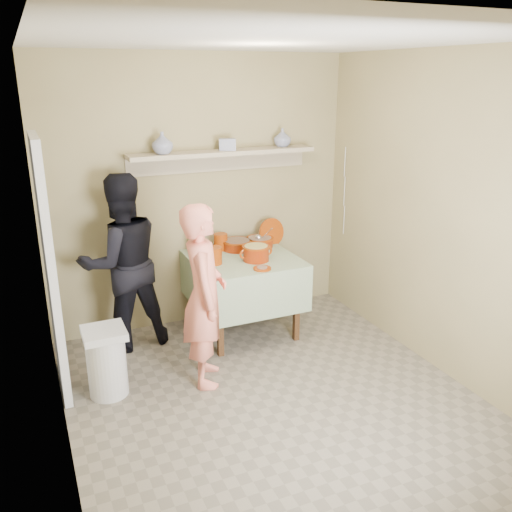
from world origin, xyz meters
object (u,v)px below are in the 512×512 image
serving_table (243,269)px  cazuela_rice (256,252)px  person_helper (122,263)px  person_cook (204,296)px  trash_bin (107,362)px

serving_table → cazuela_rice: bearing=-61.0°
person_helper → cazuela_rice: (1.17, -0.31, 0.04)m
person_helper → cazuela_rice: 1.21m
person_cook → serving_table: 0.94m
person_cook → trash_bin: bearing=99.4°
person_cook → trash_bin: size_ratio=2.66×
serving_table → person_cook: bearing=-131.6°
person_cook → serving_table: size_ratio=1.53×
person_helper → serving_table: bearing=163.3°
person_helper → trash_bin: size_ratio=2.87×
person_helper → trash_bin: person_helper is taller
person_cook → serving_table: (0.62, 0.70, -0.10)m
cazuela_rice → trash_bin: size_ratio=0.59×
person_helper → cazuela_rice: bearing=157.5°
cazuela_rice → trash_bin: (-1.47, -0.47, -0.56)m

